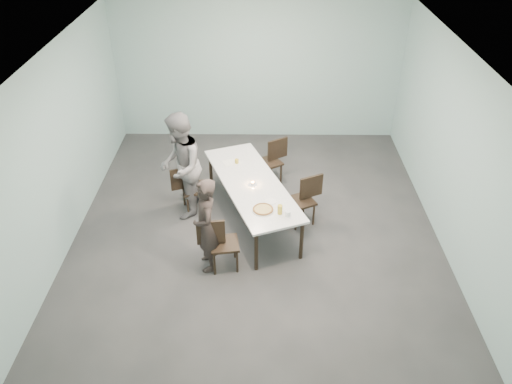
{
  "coord_description": "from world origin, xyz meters",
  "views": [
    {
      "loc": [
        0.07,
        -6.6,
        5.23
      ],
      "look_at": [
        0.0,
        -0.32,
        1.0
      ],
      "focal_mm": 35.0,
      "sensor_mm": 36.0,
      "label": 1
    }
  ],
  "objects_px": {
    "table": "(252,185)",
    "amber_tumbler": "(237,161)",
    "side_plate": "(271,201)",
    "water_tumbler": "(288,214)",
    "chair_near_right": "(305,196)",
    "tealight": "(253,184)",
    "chair_far_right": "(272,158)",
    "chair_near_left": "(219,241)",
    "beer_glass": "(280,210)",
    "diner_near": "(206,226)",
    "chair_far_left": "(190,186)",
    "pizza": "(263,209)",
    "diner_far": "(180,166)"
  },
  "relations": [
    {
      "from": "pizza",
      "to": "chair_near_left",
      "type": "bearing_deg",
      "value": -146.81
    },
    {
      "from": "chair_far_left",
      "to": "chair_near_right",
      "type": "distance_m",
      "value": 2.0
    },
    {
      "from": "diner_far",
      "to": "amber_tumbler",
      "type": "bearing_deg",
      "value": 111.87
    },
    {
      "from": "tealight",
      "to": "amber_tumbler",
      "type": "bearing_deg",
      "value": 113.1
    },
    {
      "from": "chair_far_right",
      "to": "beer_glass",
      "type": "bearing_deg",
      "value": 60.88
    },
    {
      "from": "side_plate",
      "to": "water_tumbler",
      "type": "xyz_separation_m",
      "value": [
        0.25,
        -0.38,
        0.04
      ]
    },
    {
      "from": "water_tumbler",
      "to": "table",
      "type": "bearing_deg",
      "value": 121.17
    },
    {
      "from": "table",
      "to": "chair_far_left",
      "type": "xyz_separation_m",
      "value": [
        -1.08,
        0.27,
        -0.19
      ]
    },
    {
      "from": "chair_near_left",
      "to": "water_tumbler",
      "type": "bearing_deg",
      "value": 6.93
    },
    {
      "from": "water_tumbler",
      "to": "amber_tumbler",
      "type": "relative_size",
      "value": 1.12
    },
    {
      "from": "table",
      "to": "chair_far_right",
      "type": "distance_m",
      "value": 1.31
    },
    {
      "from": "chair_far_right",
      "to": "side_plate",
      "type": "height_order",
      "value": "chair_far_right"
    },
    {
      "from": "chair_far_left",
      "to": "amber_tumbler",
      "type": "distance_m",
      "value": 0.93
    },
    {
      "from": "chair_far_left",
      "to": "water_tumbler",
      "type": "bearing_deg",
      "value": -55.09
    },
    {
      "from": "table",
      "to": "diner_far",
      "type": "distance_m",
      "value": 1.23
    },
    {
      "from": "diner_far",
      "to": "chair_near_right",
      "type": "bearing_deg",
      "value": 80.83
    },
    {
      "from": "chair_near_left",
      "to": "chair_far_left",
      "type": "height_order",
      "value": "same"
    },
    {
      "from": "table",
      "to": "diner_near",
      "type": "xyz_separation_m",
      "value": [
        -0.64,
        -1.19,
        0.07
      ]
    },
    {
      "from": "table",
      "to": "chair_far_left",
      "type": "height_order",
      "value": "chair_far_left"
    },
    {
      "from": "side_plate",
      "to": "chair_near_left",
      "type": "bearing_deg",
      "value": -139.4
    },
    {
      "from": "pizza",
      "to": "chair_far_right",
      "type": "bearing_deg",
      "value": 84.82
    },
    {
      "from": "chair_near_right",
      "to": "beer_glass",
      "type": "relative_size",
      "value": 5.8
    },
    {
      "from": "beer_glass",
      "to": "tealight",
      "type": "bearing_deg",
      "value": 117.9
    },
    {
      "from": "diner_near",
      "to": "side_plate",
      "type": "xyz_separation_m",
      "value": [
        0.95,
        0.65,
        -0.01
      ]
    },
    {
      "from": "pizza",
      "to": "beer_glass",
      "type": "height_order",
      "value": "beer_glass"
    },
    {
      "from": "diner_near",
      "to": "chair_near_right",
      "type": "bearing_deg",
      "value": 113.69
    },
    {
      "from": "beer_glass",
      "to": "table",
      "type": "bearing_deg",
      "value": 117.26
    },
    {
      "from": "water_tumbler",
      "to": "tealight",
      "type": "relative_size",
      "value": 1.61
    },
    {
      "from": "amber_tumbler",
      "to": "side_plate",
      "type": "bearing_deg",
      "value": -63.66
    },
    {
      "from": "chair_near_left",
      "to": "chair_near_right",
      "type": "bearing_deg",
      "value": 31.96
    },
    {
      "from": "chair_far_right",
      "to": "diner_near",
      "type": "height_order",
      "value": "diner_near"
    },
    {
      "from": "chair_far_left",
      "to": "table",
      "type": "bearing_deg",
      "value": -33.2
    },
    {
      "from": "table",
      "to": "chair_far_right",
      "type": "bearing_deg",
      "value": 73.37
    },
    {
      "from": "diner_near",
      "to": "water_tumbler",
      "type": "xyz_separation_m",
      "value": [
        1.2,
        0.27,
        0.03
      ]
    },
    {
      "from": "diner_far",
      "to": "side_plate",
      "type": "distance_m",
      "value": 1.69
    },
    {
      "from": "chair_far_left",
      "to": "pizza",
      "type": "relative_size",
      "value": 2.56
    },
    {
      "from": "chair_far_left",
      "to": "beer_glass",
      "type": "height_order",
      "value": "beer_glass"
    },
    {
      "from": "side_plate",
      "to": "amber_tumbler",
      "type": "height_order",
      "value": "amber_tumbler"
    },
    {
      "from": "chair_near_right",
      "to": "amber_tumbler",
      "type": "height_order",
      "value": "chair_near_right"
    },
    {
      "from": "pizza",
      "to": "chair_near_right",
      "type": "bearing_deg",
      "value": 46.44
    },
    {
      "from": "pizza",
      "to": "tealight",
      "type": "xyz_separation_m",
      "value": [
        -0.17,
        0.72,
        0.0
      ]
    },
    {
      "from": "chair_near_right",
      "to": "tealight",
      "type": "relative_size",
      "value": 15.54
    },
    {
      "from": "diner_near",
      "to": "side_plate",
      "type": "distance_m",
      "value": 1.15
    },
    {
      "from": "chair_near_right",
      "to": "diner_near",
      "type": "distance_m",
      "value": 1.94
    },
    {
      "from": "water_tumbler",
      "to": "beer_glass",
      "type": "bearing_deg",
      "value": 151.6
    },
    {
      "from": "diner_far",
      "to": "water_tumbler",
      "type": "xyz_separation_m",
      "value": [
        1.75,
        -1.12,
        -0.14
      ]
    },
    {
      "from": "pizza",
      "to": "table",
      "type": "bearing_deg",
      "value": 103.58
    },
    {
      "from": "diner_near",
      "to": "side_plate",
      "type": "bearing_deg",
      "value": 111.02
    },
    {
      "from": "table",
      "to": "amber_tumbler",
      "type": "distance_m",
      "value": 0.69
    },
    {
      "from": "table",
      "to": "amber_tumbler",
      "type": "height_order",
      "value": "amber_tumbler"
    }
  ]
}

